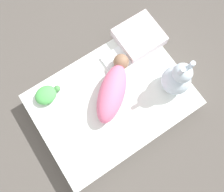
{
  "coord_description": "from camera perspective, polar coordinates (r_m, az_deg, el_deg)",
  "views": [
    {
      "loc": [
        -0.21,
        -0.32,
        1.77
      ],
      "look_at": [
        0.0,
        0.01,
        0.23
      ],
      "focal_mm": 35.0,
      "sensor_mm": 36.0,
      "label": 1
    }
  ],
  "objects": [
    {
      "name": "burp_cloth",
      "position": [
        1.73,
        1.66,
        9.31
      ],
      "size": [
        0.22,
        0.2,
        0.02
      ],
      "color": "white",
      "rests_on": "bed_mattress"
    },
    {
      "name": "ground_plane",
      "position": [
        1.81,
        0.05,
        -2.14
      ],
      "size": [
        12.0,
        12.0,
        0.0
      ],
      "primitive_type": "plane",
      "color": "#514C47"
    },
    {
      "name": "turtle_plush",
      "position": [
        1.68,
        -16.75,
        0.32
      ],
      "size": [
        0.2,
        0.14,
        0.07
      ],
      "color": "#51B756",
      "rests_on": "bed_mattress"
    },
    {
      "name": "bunny_plush",
      "position": [
        1.6,
        16.67,
        4.33
      ],
      "size": [
        0.21,
        0.21,
        0.37
      ],
      "color": "silver",
      "rests_on": "bed_mattress"
    },
    {
      "name": "pillow",
      "position": [
        1.8,
        7.09,
        15.13
      ],
      "size": [
        0.33,
        0.31,
        0.09
      ],
      "color": "white",
      "rests_on": "bed_mattress"
    },
    {
      "name": "swaddled_baby",
      "position": [
        1.57,
        0.22,
        1.64
      ],
      "size": [
        0.48,
        0.44,
        0.17
      ],
      "rotation": [
        0.0,
        0.0,
        0.71
      ],
      "color": "pink",
      "rests_on": "bed_mattress"
    },
    {
      "name": "bed_mattress",
      "position": [
        1.73,
        0.06,
        -1.51
      ],
      "size": [
        1.15,
        0.83,
        0.18
      ],
      "color": "white",
      "rests_on": "ground_plane"
    }
  ]
}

